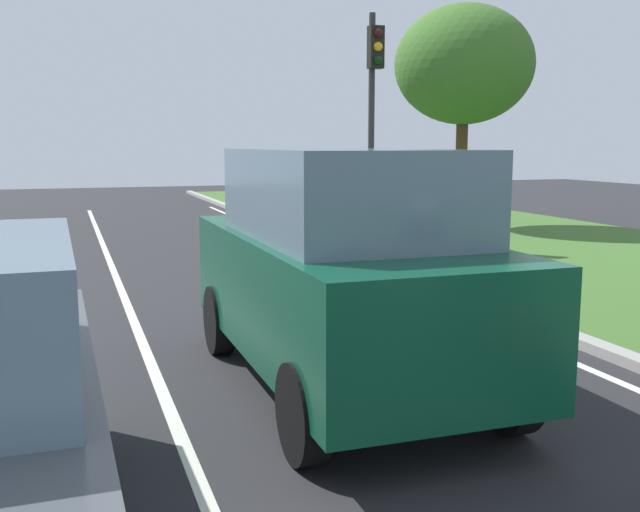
# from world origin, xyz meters

# --- Properties ---
(ground_plane) EXTENTS (60.00, 60.00, 0.00)m
(ground_plane) POSITION_xyz_m (0.00, 14.00, 0.00)
(ground_plane) COLOR #262628
(lane_line_center) EXTENTS (0.12, 32.00, 0.01)m
(lane_line_center) POSITION_xyz_m (-0.70, 14.00, 0.00)
(lane_line_center) COLOR silver
(lane_line_center) RESTS_ON ground
(lane_line_right_edge) EXTENTS (0.12, 32.00, 0.01)m
(lane_line_right_edge) POSITION_xyz_m (3.60, 14.00, 0.00)
(lane_line_right_edge) COLOR silver
(lane_line_right_edge) RESTS_ON ground
(grass_verge_right) EXTENTS (9.00, 48.00, 0.06)m
(grass_verge_right) POSITION_xyz_m (8.50, 14.00, 0.03)
(grass_verge_right) COLOR #3D6628
(grass_verge_right) RESTS_ON ground
(curb_right) EXTENTS (0.24, 48.00, 0.12)m
(curb_right) POSITION_xyz_m (4.10, 14.00, 0.06)
(curb_right) COLOR #9E9B93
(curb_right) RESTS_ON ground
(car_suv_ahead) EXTENTS (1.98, 4.50, 2.28)m
(car_suv_ahead) POSITION_xyz_m (0.96, 9.23, 1.17)
(car_suv_ahead) COLOR #0C472D
(car_suv_ahead) RESTS_ON ground
(traffic_light_near_right) EXTENTS (0.32, 0.50, 5.15)m
(traffic_light_near_right) POSITION_xyz_m (5.04, 18.06, 3.45)
(traffic_light_near_right) COLOR #2D2D2D
(traffic_light_near_right) RESTS_ON ground
(tree_roadside_far) EXTENTS (3.74, 3.74, 6.02)m
(tree_roadside_far) POSITION_xyz_m (8.84, 20.80, 4.41)
(tree_roadside_far) COLOR #4C331E
(tree_roadside_far) RESTS_ON ground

